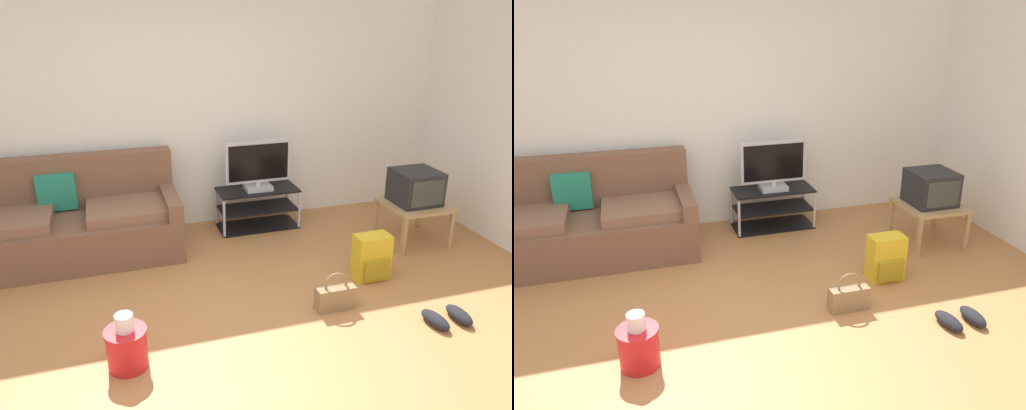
% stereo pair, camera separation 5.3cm
% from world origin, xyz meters
% --- Properties ---
extents(ground_plane, '(9.00, 9.80, 0.02)m').
position_xyz_m(ground_plane, '(0.00, 0.00, -0.01)').
color(ground_plane, '#B27542').
extents(wall_back, '(9.00, 0.10, 2.70)m').
position_xyz_m(wall_back, '(0.00, 2.45, 1.35)').
color(wall_back, silver).
rests_on(wall_back, ground_plane).
extents(couch, '(2.05, 0.89, 0.95)m').
position_xyz_m(couch, '(-1.17, 1.95, 0.34)').
color(couch, brown).
rests_on(couch, ground_plane).
extents(tv_stand, '(0.88, 0.41, 0.45)m').
position_xyz_m(tv_stand, '(0.77, 2.09, 0.22)').
color(tv_stand, black).
rests_on(tv_stand, ground_plane).
extents(flat_tv, '(0.72, 0.22, 0.54)m').
position_xyz_m(flat_tv, '(0.77, 2.07, 0.71)').
color(flat_tv, '#B2B2B7').
rests_on(flat_tv, tv_stand).
extents(side_table, '(0.60, 0.60, 0.42)m').
position_xyz_m(side_table, '(2.20, 1.26, 0.37)').
color(side_table, tan).
rests_on(side_table, ground_plane).
extents(crt_tv, '(0.43, 0.43, 0.34)m').
position_xyz_m(crt_tv, '(2.20, 1.28, 0.59)').
color(crt_tv, '#232326').
rests_on(crt_tv, side_table).
extents(backpack, '(0.32, 0.26, 0.42)m').
position_xyz_m(backpack, '(1.40, 0.68, 0.21)').
color(backpack, gold).
rests_on(backpack, ground_plane).
extents(handbag, '(0.32, 0.12, 0.33)m').
position_xyz_m(handbag, '(0.87, 0.31, 0.11)').
color(handbag, olive).
rests_on(handbag, ground_plane).
extents(cleaning_bucket, '(0.29, 0.29, 0.41)m').
position_xyz_m(cleaning_bucket, '(-0.79, 0.08, 0.17)').
color(cleaning_bucket, red).
rests_on(cleaning_bucket, ground_plane).
extents(sneakers_pair, '(0.36, 0.30, 0.09)m').
position_xyz_m(sneakers_pair, '(1.63, -0.13, 0.04)').
color(sneakers_pair, black).
rests_on(sneakers_pair, ground_plane).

